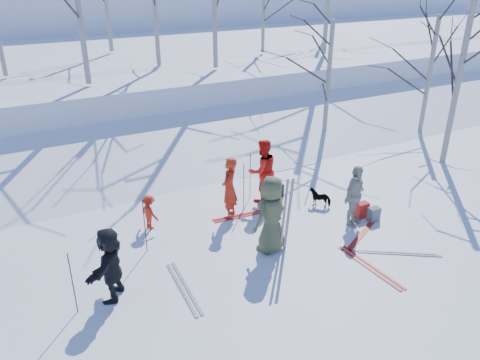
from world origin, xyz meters
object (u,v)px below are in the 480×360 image
backpack_dark (277,191)px  dog (320,197)px  backpack_red (362,210)px  skier_olive_center (271,215)px  skier_redor_behind (262,171)px  backpack_grey (374,214)px  skier_cream_east (354,196)px  skier_red_north (229,188)px  skier_red_seated (149,212)px  skier_grey_west (110,264)px

backpack_dark → dog: bearing=-52.0°
backpack_dark → backpack_red: bearing=-56.2°
skier_olive_center → dog: skier_olive_center is taller
skier_redor_behind → backpack_grey: bearing=128.0°
skier_redor_behind → skier_cream_east: bearing=119.9°
skier_cream_east → skier_red_north: bearing=122.0°
skier_red_seated → skier_grey_west: bearing=126.4°
skier_olive_center → skier_cream_east: 2.49m
skier_red_seated → backpack_red: size_ratio=2.17×
skier_red_seated → skier_cream_east: (4.67, -2.20, 0.35)m
skier_cream_east → skier_grey_west: (-6.16, -0.06, -0.02)m
backpack_dark → skier_olive_center: bearing=-124.9°
dog → skier_grey_west: bearing=-36.1°
dog → backpack_grey: bearing=70.7°
dog → skier_cream_east: bearing=48.2°
skier_olive_center → skier_cream_east: skier_olive_center is taller
skier_olive_center → backpack_grey: (3.09, -0.09, -0.74)m
backpack_red → backpack_dark: backpack_red is taller
dog → backpack_grey: size_ratio=1.58×
skier_red_seated → backpack_grey: bearing=-134.2°
skier_red_seated → backpack_dark: skier_red_seated is taller
dog → skier_olive_center: bearing=-19.9°
skier_olive_center → backpack_red: bearing=167.6°
backpack_red → skier_redor_behind: bearing=131.7°
skier_redor_behind → skier_red_north: bearing=17.4°
skier_grey_west → backpack_dark: skier_grey_west is taller
skier_cream_east → skier_redor_behind: bearing=98.2°
skier_grey_west → dog: (6.03, 1.25, -0.53)m
backpack_red → skier_cream_east: bearing=-161.7°
skier_red_seated → dog: size_ratio=1.52×
skier_red_north → skier_redor_behind: (1.24, 0.44, 0.07)m
skier_cream_east → dog: skier_cream_east is taller
dog → skier_red_seated: bearing=-60.3°
skier_olive_center → backpack_dark: bearing=-141.3°
dog → backpack_dark: bearing=-99.8°
skier_red_north → skier_grey_west: size_ratio=1.07×
skier_grey_west → backpack_dark: 5.74m
skier_olive_center → dog: bearing=-168.5°
skier_red_north → backpack_dark: (1.72, 0.41, -0.64)m
skier_olive_center → backpack_grey: 3.18m
backpack_grey → backpack_dark: (-1.52, 2.35, 0.01)m
skier_redor_behind → skier_grey_west: bearing=23.6°
skier_olive_center → skier_redor_behind: size_ratio=1.03×
skier_redor_behind → skier_red_seated: skier_redor_behind is taller
skier_grey_west → dog: skier_grey_west is taller
skier_red_north → skier_red_seated: bearing=-54.0°
skier_grey_west → skier_red_north: bearing=151.1°
skier_olive_center → skier_red_seated: skier_olive_center is taller
skier_olive_center → backpack_red: skier_olive_center is taller
backpack_red → skier_grey_west: bearing=-178.2°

